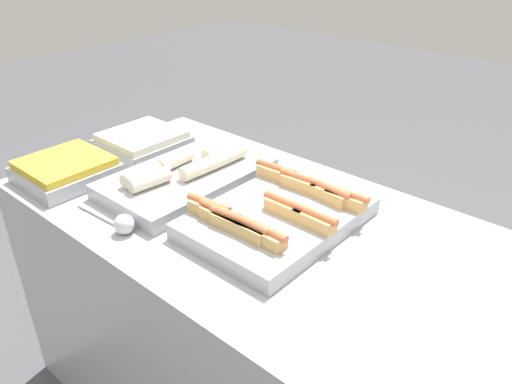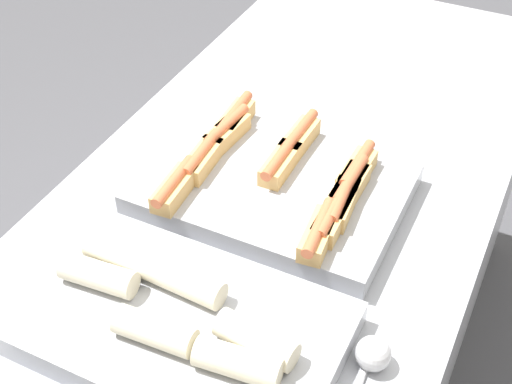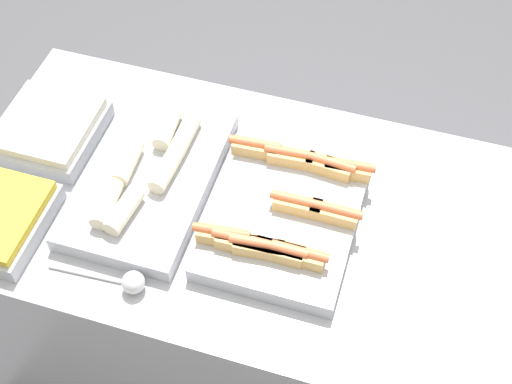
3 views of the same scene
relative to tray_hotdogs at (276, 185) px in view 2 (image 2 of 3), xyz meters
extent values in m
cube|color=#A8AAB2|center=(0.06, 0.00, -0.47)|extent=(1.88, 0.83, 0.86)
cube|color=#A8AAB2|center=(0.00, 0.00, -0.01)|extent=(0.36, 0.50, 0.05)
cube|color=tan|center=(0.07, -0.14, 0.03)|extent=(0.12, 0.05, 0.04)
cylinder|color=#D66B42|center=(0.07, -0.14, 0.05)|extent=(0.14, 0.02, 0.02)
cube|color=tan|center=(-0.03, 0.15, 0.03)|extent=(0.12, 0.05, 0.04)
cylinder|color=#D66B42|center=(-0.03, 0.15, 0.05)|extent=(0.14, 0.03, 0.02)
cube|color=tan|center=(0.02, -0.14, 0.03)|extent=(0.12, 0.04, 0.04)
cylinder|color=#D66B42|center=(0.02, -0.14, 0.05)|extent=(0.14, 0.02, 0.02)
cube|color=tan|center=(0.12, 0.01, 0.03)|extent=(0.12, 0.05, 0.04)
cylinder|color=#D66B42|center=(0.12, 0.01, 0.05)|extent=(0.14, 0.02, 0.02)
cube|color=tan|center=(0.03, 0.01, 0.03)|extent=(0.12, 0.05, 0.04)
cylinder|color=#D66B42|center=(0.03, 0.01, 0.05)|extent=(0.14, 0.02, 0.02)
cube|color=tan|center=(0.07, 0.15, 0.03)|extent=(0.12, 0.05, 0.04)
cylinder|color=#D66B42|center=(0.07, 0.15, 0.05)|extent=(0.14, 0.03, 0.02)
cube|color=tan|center=(-0.13, 0.15, 0.03)|extent=(0.12, 0.05, 0.04)
cylinder|color=#D66B42|center=(-0.13, 0.15, 0.05)|extent=(0.14, 0.03, 0.02)
cube|color=tan|center=(-0.07, -0.15, 0.03)|extent=(0.12, 0.05, 0.04)
cylinder|color=#D66B42|center=(-0.07, -0.15, 0.05)|extent=(0.14, 0.03, 0.02)
cube|color=tan|center=(-0.13, -0.14, 0.03)|extent=(0.12, 0.06, 0.04)
cylinder|color=#D66B42|center=(-0.13, -0.14, 0.05)|extent=(0.14, 0.04, 0.02)
cube|color=tan|center=(-0.03, -0.15, 0.03)|extent=(0.12, 0.06, 0.04)
cylinder|color=#D66B42|center=(-0.03, -0.15, 0.05)|extent=(0.14, 0.03, 0.02)
cube|color=tan|center=(0.12, 0.15, 0.03)|extent=(0.12, 0.05, 0.04)
cylinder|color=#D66B42|center=(0.12, 0.15, 0.05)|extent=(0.14, 0.03, 0.02)
cube|color=#A8AAB2|center=(-0.38, 0.00, -0.01)|extent=(0.32, 0.54, 0.05)
cylinder|color=beige|center=(-0.43, 0.00, 0.04)|extent=(0.05, 0.13, 0.05)
cylinder|color=beige|center=(-0.38, 0.15, 0.04)|extent=(0.06, 0.14, 0.05)
cylinder|color=beige|center=(-0.33, 0.01, 0.04)|extent=(0.05, 0.13, 0.05)
cylinder|color=beige|center=(-0.32, 0.14, 0.04)|extent=(0.05, 0.13, 0.05)
cylinder|color=beige|center=(-0.43, -0.14, 0.04)|extent=(0.06, 0.14, 0.05)
cylinder|color=beige|center=(-0.38, -0.14, 0.04)|extent=(0.06, 0.14, 0.05)
sphere|color=silver|center=(-0.29, -0.30, -0.01)|extent=(0.06, 0.06, 0.06)
camera|label=1|loc=(0.74, -0.93, 0.73)|focal=35.00mm
camera|label=2|loc=(-0.98, -0.44, 0.91)|focal=50.00mm
camera|label=3|loc=(0.23, -1.04, 1.47)|focal=50.00mm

